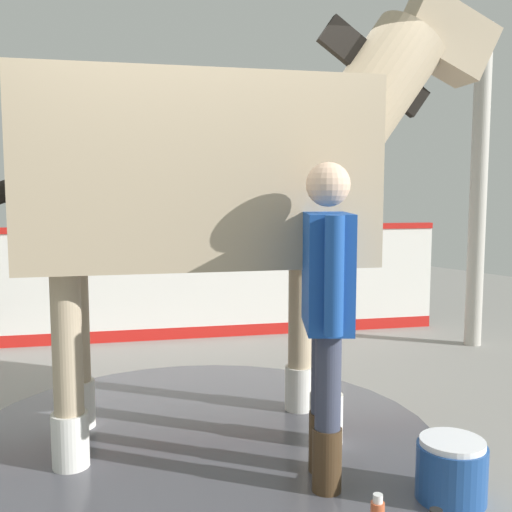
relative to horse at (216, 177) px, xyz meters
name	(u,v)px	position (x,y,z in m)	size (l,w,h in m)	color
ground_plane	(177,434)	(-0.15, -0.20, -1.60)	(16.00, 16.00, 0.02)	gray
wet_patch	(199,434)	(-0.04, -0.11, -1.59)	(2.96, 2.96, 0.00)	#4C4C54
barrier_wall	(171,287)	(-2.33, 0.82, -1.05)	(2.24, 5.35, 1.16)	white
roof_post_near	(478,189)	(-0.45, 3.18, -0.06)	(0.16, 0.16, 3.07)	#B7B2A8
horse	(216,177)	(0.00, 0.00, 0.00)	(1.69, 3.15, 2.75)	tan
handler	(327,302)	(0.84, 0.15, -0.64)	(0.57, 0.45, 1.65)	#47331E
wash_bucket	(451,470)	(1.33, 0.54, -1.44)	(0.34, 0.34, 0.30)	#1E478C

